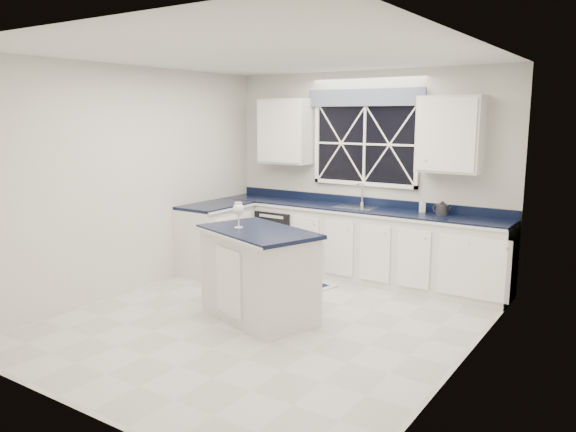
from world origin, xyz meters
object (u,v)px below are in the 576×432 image
Objects in this scene: dishwasher at (285,237)px; island at (259,274)px; kettle at (442,208)px; wine_glass at (238,210)px; soap_bottle at (422,205)px; faucet at (361,194)px.

island is at bearing -63.26° from dishwasher.
island reaches higher than dishwasher.
island is 6.08× the size of kettle.
soap_bottle is at bearing 59.69° from wine_glass.
dishwasher is 3.02× the size of wine_glass.
faucet is at bearing 80.42° from wine_glass.
faucet reaches higher than soap_bottle.
wine_glass reaches higher than dishwasher.
soap_bottle reaches higher than kettle.
faucet reaches higher than kettle.
kettle is 1.40× the size of soap_bottle.
wine_glass is (-0.36, -2.15, 0.04)m from faucet.
dishwasher is 1.31m from faucet.
kettle is 0.89× the size of wine_glass.
wine_glass is at bearing -69.41° from dishwasher.
island is 0.70m from wine_glass.
kettle is at bearing -5.34° from faucet.
faucet reaches higher than wine_glass.
dishwasher is 2.06m from soap_bottle.
wine_glass is (-1.49, -2.05, 0.12)m from kettle.
island is 2.44m from kettle.
faucet is at bearing 105.92° from island.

